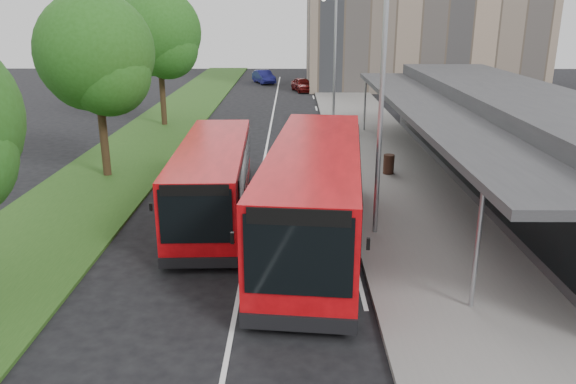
# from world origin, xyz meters

# --- Properties ---
(ground) EXTENTS (120.00, 120.00, 0.00)m
(ground) POSITION_xyz_m (0.00, 0.00, 0.00)
(ground) COLOR black
(ground) RESTS_ON ground
(pavement) EXTENTS (5.00, 80.00, 0.15)m
(pavement) POSITION_xyz_m (6.00, 20.00, 0.07)
(pavement) COLOR slate
(pavement) RESTS_ON ground
(grass_verge) EXTENTS (5.00, 80.00, 0.10)m
(grass_verge) POSITION_xyz_m (-7.00, 20.00, 0.05)
(grass_verge) COLOR #244917
(grass_verge) RESTS_ON ground
(lane_centre_line) EXTENTS (0.12, 70.00, 0.01)m
(lane_centre_line) POSITION_xyz_m (0.00, 15.00, 0.01)
(lane_centre_line) COLOR silver
(lane_centre_line) RESTS_ON ground
(kerb_dashes) EXTENTS (0.12, 56.00, 0.01)m
(kerb_dashes) POSITION_xyz_m (3.30, 19.00, 0.01)
(kerb_dashes) COLOR silver
(kerb_dashes) RESTS_ON ground
(station_building) EXTENTS (7.70, 26.00, 4.00)m
(station_building) POSITION_xyz_m (10.86, 8.00, 2.04)
(station_building) COLOR #313134
(station_building) RESTS_ON ground
(tree_mid) EXTENTS (5.02, 5.02, 8.07)m
(tree_mid) POSITION_xyz_m (-7.01, 9.05, 5.21)
(tree_mid) COLOR #302213
(tree_mid) RESTS_ON ground
(tree_far) EXTENTS (5.38, 5.38, 8.65)m
(tree_far) POSITION_xyz_m (-7.01, 21.05, 5.59)
(tree_far) COLOR #302213
(tree_far) RESTS_ON ground
(lamp_post_near) EXTENTS (1.44, 0.28, 8.00)m
(lamp_post_near) POSITION_xyz_m (4.12, 2.00, 4.72)
(lamp_post_near) COLOR #999CA2
(lamp_post_near) RESTS_ON pavement
(lamp_post_far) EXTENTS (1.44, 0.28, 8.00)m
(lamp_post_far) POSITION_xyz_m (4.12, 22.00, 4.72)
(lamp_post_far) COLOR #999CA2
(lamp_post_far) RESTS_ON pavement
(bus_main) EXTENTS (4.03, 11.61, 3.23)m
(bus_main) POSITION_xyz_m (2.14, 1.31, 1.65)
(bus_main) COLOR red
(bus_main) RESTS_ON ground
(bus_second) EXTENTS (2.79, 9.68, 2.71)m
(bus_second) POSITION_xyz_m (-1.42, 3.81, 1.39)
(bus_second) COLOR red
(bus_second) RESTS_ON ground
(litter_bin) EXTENTS (0.60, 0.60, 0.88)m
(litter_bin) POSITION_xyz_m (5.81, 9.11, 0.59)
(litter_bin) COLOR #361F16
(litter_bin) RESTS_ON pavement
(bollard) EXTENTS (0.17, 0.17, 1.00)m
(bollard) POSITION_xyz_m (5.24, 17.98, 0.65)
(bollard) COLOR yellow
(bollard) RESTS_ON pavement
(car_near) EXTENTS (2.39, 4.04, 1.29)m
(car_near) POSITION_xyz_m (2.38, 37.78, 0.64)
(car_near) COLOR #5D0E0D
(car_near) RESTS_ON ground
(car_far) EXTENTS (2.77, 4.33, 1.35)m
(car_far) POSITION_xyz_m (-1.56, 44.10, 0.67)
(car_far) COLOR navy
(car_far) RESTS_ON ground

